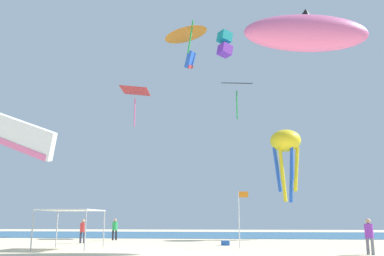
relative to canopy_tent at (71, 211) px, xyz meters
name	(u,v)px	position (x,y,z in m)	size (l,w,h in m)	color
ground	(170,254)	(6.16, -2.07, -2.17)	(110.00, 110.00, 0.10)	beige
ocean_strip	(210,235)	(6.16, 26.24, -2.11)	(110.00, 22.63, 0.03)	#28608C
canopy_tent	(71,211)	(0.00, 0.00, 0.00)	(3.04, 3.20, 2.23)	#B2B2B7
person_near_tent	(115,227)	(-0.81, 11.45, -1.08)	(0.42, 0.42, 1.76)	black
person_leftmost	(369,233)	(15.91, -1.90, -1.12)	(0.41, 0.42, 1.71)	slate
person_central	(83,229)	(-1.79, 6.72, -1.12)	(0.45, 0.40, 1.70)	#33384C
banner_flag	(240,213)	(9.70, 2.02, -0.10)	(0.61, 0.06, 3.32)	silver
cooler_box	(225,243)	(8.67, 5.11, -1.95)	(0.57, 0.37, 0.35)	blue
kite_diamond_red	(135,93)	(-0.52, 15.73, 12.03)	(2.91, 2.92, 3.87)	red
kite_parafoil_white	(18,135)	(-4.53, 1.47, 4.92)	(6.10, 2.19, 3.81)	white
kite_inflatable_pink	(307,33)	(14.18, 1.66, 11.14)	(8.41, 4.22, 3.29)	pink
kite_box_teal	(225,44)	(8.28, 24.37, 20.64)	(2.11, 2.07, 3.18)	teal
kite_octopus_yellow	(286,144)	(13.95, 14.70, 6.27)	(3.73, 3.73, 6.55)	yellow
kite_delta_orange	(185,31)	(4.45, 16.13, 18.62)	(5.98, 5.95, 4.13)	orange
kite_diamond_black	(236,85)	(9.60, 19.33, 13.63)	(3.37, 3.27, 4.47)	black
kite_parafoil_blue	(191,60)	(4.38, 21.58, 17.57)	(1.01, 6.45, 3.92)	blue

